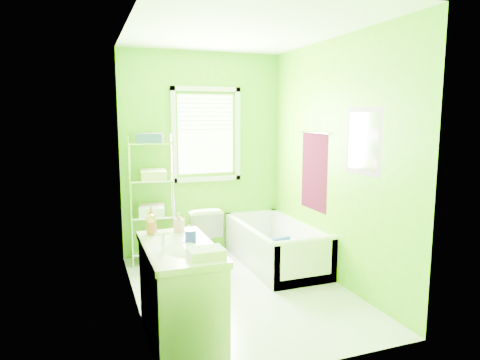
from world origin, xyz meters
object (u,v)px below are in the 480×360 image
object	(u,v)px
wire_shelf_unit	(153,185)
vanity	(180,290)
toilet	(201,234)
bathtub	(275,250)

from	to	relation	value
wire_shelf_unit	vanity	bearing A→B (deg)	-93.15
toilet	vanity	size ratio (longest dim) A/B	0.68
bathtub	toilet	bearing A→B (deg)	154.67
bathtub	vanity	bearing A→B (deg)	-136.91
vanity	bathtub	bearing A→B (deg)	43.09
bathtub	wire_shelf_unit	bearing A→B (deg)	156.77
bathtub	toilet	world-z (taller)	toilet
toilet	vanity	world-z (taller)	vanity
toilet	wire_shelf_unit	size ratio (longest dim) A/B	0.45
wire_shelf_unit	toilet	bearing A→B (deg)	-19.89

